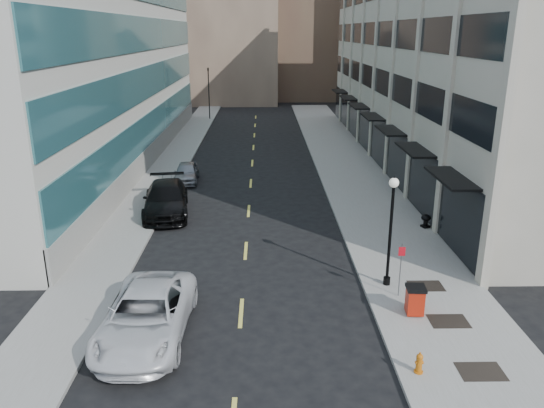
{
  "coord_description": "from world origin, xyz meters",
  "views": [
    {
      "loc": [
        0.86,
        -15.89,
        10.22
      ],
      "look_at": [
        1.29,
        8.05,
        2.37
      ],
      "focal_mm": 35.0,
      "sensor_mm": 36.0,
      "label": 1
    }
  ],
  "objects_px": {
    "car_black_pickup": "(166,199)",
    "trash_bin": "(415,299)",
    "car_silver_sedan": "(187,172)",
    "car_white_van": "(147,315)",
    "traffic_signal": "(208,71)",
    "urn_planter": "(426,219)",
    "fire_hydrant": "(419,363)",
    "sign_post": "(401,262)",
    "lamppost": "(391,222)"
  },
  "relations": [
    {
      "from": "traffic_signal",
      "to": "lamppost",
      "type": "height_order",
      "value": "traffic_signal"
    },
    {
      "from": "car_silver_sedan",
      "to": "lamppost",
      "type": "distance_m",
      "value": 19.74
    },
    {
      "from": "car_black_pickup",
      "to": "lamppost",
      "type": "xyz_separation_m",
      "value": [
        10.8,
        -9.62,
        2.02
      ]
    },
    {
      "from": "trash_bin",
      "to": "car_black_pickup",
      "type": "bearing_deg",
      "value": 136.71
    },
    {
      "from": "fire_hydrant",
      "to": "urn_planter",
      "type": "height_order",
      "value": "urn_planter"
    },
    {
      "from": "car_black_pickup",
      "to": "trash_bin",
      "type": "bearing_deg",
      "value": -54.41
    },
    {
      "from": "car_black_pickup",
      "to": "car_silver_sedan",
      "type": "distance_m",
      "value": 6.93
    },
    {
      "from": "lamppost",
      "to": "sign_post",
      "type": "relative_size",
      "value": 2.09
    },
    {
      "from": "traffic_signal",
      "to": "car_silver_sedan",
      "type": "distance_m",
      "value": 27.93
    },
    {
      "from": "car_black_pickup",
      "to": "urn_planter",
      "type": "height_order",
      "value": "car_black_pickup"
    },
    {
      "from": "traffic_signal",
      "to": "car_silver_sedan",
      "type": "height_order",
      "value": "traffic_signal"
    },
    {
      "from": "fire_hydrant",
      "to": "urn_planter",
      "type": "relative_size",
      "value": 0.98
    },
    {
      "from": "car_silver_sedan",
      "to": "fire_hydrant",
      "type": "xyz_separation_m",
      "value": [
        10.19,
        -22.54,
        -0.19
      ]
    },
    {
      "from": "car_black_pickup",
      "to": "car_silver_sedan",
      "type": "relative_size",
      "value": 1.53
    },
    {
      "from": "car_silver_sedan",
      "to": "fire_hydrant",
      "type": "bearing_deg",
      "value": -68.45
    },
    {
      "from": "car_white_van",
      "to": "urn_planter",
      "type": "bearing_deg",
      "value": 40.09
    },
    {
      "from": "trash_bin",
      "to": "fire_hydrant",
      "type": "bearing_deg",
      "value": -99.49
    },
    {
      "from": "car_white_van",
      "to": "fire_hydrant",
      "type": "relative_size",
      "value": 8.65
    },
    {
      "from": "traffic_signal",
      "to": "lamppost",
      "type": "relative_size",
      "value": 1.48
    },
    {
      "from": "car_black_pickup",
      "to": "urn_planter",
      "type": "distance_m",
      "value": 14.7
    },
    {
      "from": "car_black_pickup",
      "to": "sign_post",
      "type": "relative_size",
      "value": 2.74
    },
    {
      "from": "traffic_signal",
      "to": "car_silver_sedan",
      "type": "bearing_deg",
      "value": -88.01
    },
    {
      "from": "lamppost",
      "to": "fire_hydrant",
      "type": "bearing_deg",
      "value": -93.38
    },
    {
      "from": "car_black_pickup",
      "to": "lamppost",
      "type": "relative_size",
      "value": 1.31
    },
    {
      "from": "traffic_signal",
      "to": "urn_planter",
      "type": "relative_size",
      "value": 9.72
    },
    {
      "from": "sign_post",
      "to": "lamppost",
      "type": "bearing_deg",
      "value": 105.84
    },
    {
      "from": "car_white_van",
      "to": "lamppost",
      "type": "bearing_deg",
      "value": 22.62
    },
    {
      "from": "car_white_van",
      "to": "car_silver_sedan",
      "type": "height_order",
      "value": "car_white_van"
    },
    {
      "from": "trash_bin",
      "to": "urn_planter",
      "type": "height_order",
      "value": "trash_bin"
    },
    {
      "from": "trash_bin",
      "to": "sign_post",
      "type": "xyz_separation_m",
      "value": [
        -0.23,
        1.43,
        0.86
      ]
    },
    {
      "from": "traffic_signal",
      "to": "sign_post",
      "type": "height_order",
      "value": "traffic_signal"
    },
    {
      "from": "sign_post",
      "to": "car_black_pickup",
      "type": "bearing_deg",
      "value": 138.14
    },
    {
      "from": "fire_hydrant",
      "to": "trash_bin",
      "type": "relative_size",
      "value": 0.62
    },
    {
      "from": "trash_bin",
      "to": "urn_planter",
      "type": "xyz_separation_m",
      "value": [
        3.12,
        9.14,
        -0.17
      ]
    },
    {
      "from": "traffic_signal",
      "to": "car_white_van",
      "type": "height_order",
      "value": "traffic_signal"
    },
    {
      "from": "traffic_signal",
      "to": "car_black_pickup",
      "type": "bearing_deg",
      "value": -88.83
    },
    {
      "from": "car_white_van",
      "to": "car_black_pickup",
      "type": "height_order",
      "value": "car_black_pickup"
    },
    {
      "from": "car_white_van",
      "to": "sign_post",
      "type": "bearing_deg",
      "value": 16.59
    },
    {
      "from": "car_silver_sedan",
      "to": "car_black_pickup",
      "type": "bearing_deg",
      "value": -94.87
    },
    {
      "from": "urn_planter",
      "to": "trash_bin",
      "type": "bearing_deg",
      "value": -108.87
    },
    {
      "from": "fire_hydrant",
      "to": "sign_post",
      "type": "height_order",
      "value": "sign_post"
    },
    {
      "from": "car_white_van",
      "to": "lamppost",
      "type": "relative_size",
      "value": 1.29
    },
    {
      "from": "car_silver_sedan",
      "to": "lamppost",
      "type": "bearing_deg",
      "value": -60.26
    },
    {
      "from": "traffic_signal",
      "to": "lamppost",
      "type": "xyz_separation_m",
      "value": [
        11.5,
        -44.0,
        -2.8
      ]
    },
    {
      "from": "car_black_pickup",
      "to": "trash_bin",
      "type": "xyz_separation_m",
      "value": [
        11.28,
        -12.06,
        -0.14
      ]
    },
    {
      "from": "car_white_van",
      "to": "sign_post",
      "type": "xyz_separation_m",
      "value": [
        9.45,
        2.58,
        0.77
      ]
    },
    {
      "from": "urn_planter",
      "to": "car_white_van",
      "type": "bearing_deg",
      "value": -141.21
    },
    {
      "from": "trash_bin",
      "to": "traffic_signal",
      "type": "bearing_deg",
      "value": 108.1
    },
    {
      "from": "traffic_signal",
      "to": "urn_planter",
      "type": "height_order",
      "value": "traffic_signal"
    },
    {
      "from": "car_white_van",
      "to": "lamppost",
      "type": "height_order",
      "value": "lamppost"
    }
  ]
}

